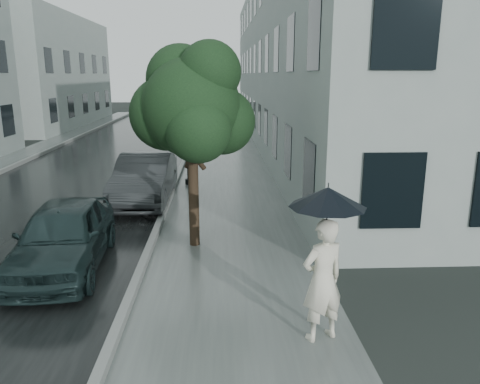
{
  "coord_description": "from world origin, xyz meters",
  "views": [
    {
      "loc": [
        -0.02,
        -7.09,
        3.77
      ],
      "look_at": [
        0.42,
        2.71,
        1.3
      ],
      "focal_mm": 35.0,
      "sensor_mm": 36.0,
      "label": 1
    }
  ],
  "objects_px": {
    "street_tree": "(192,106)",
    "car_near": "(64,236)",
    "pedestrian": "(323,280)",
    "car_far": "(145,178)",
    "lamp_post": "(182,108)"
  },
  "relations": [
    {
      "from": "pedestrian",
      "to": "street_tree",
      "type": "bearing_deg",
      "value": -86.78
    },
    {
      "from": "street_tree",
      "to": "car_near",
      "type": "height_order",
      "value": "street_tree"
    },
    {
      "from": "pedestrian",
      "to": "street_tree",
      "type": "xyz_separation_m",
      "value": [
        -2.03,
        4.08,
        2.19
      ]
    },
    {
      "from": "pedestrian",
      "to": "car_far",
      "type": "xyz_separation_m",
      "value": [
        -3.7,
        7.81,
        -0.2
      ]
    },
    {
      "from": "lamp_post",
      "to": "car_near",
      "type": "height_order",
      "value": "lamp_post"
    },
    {
      "from": "street_tree",
      "to": "car_near",
      "type": "distance_m",
      "value": 3.73
    },
    {
      "from": "pedestrian",
      "to": "car_near",
      "type": "xyz_separation_m",
      "value": [
        -4.55,
        2.8,
        -0.25
      ]
    },
    {
      "from": "pedestrian",
      "to": "car_near",
      "type": "bearing_deg",
      "value": -54.86
    },
    {
      "from": "street_tree",
      "to": "car_near",
      "type": "relative_size",
      "value": 1.14
    },
    {
      "from": "lamp_post",
      "to": "car_far",
      "type": "height_order",
      "value": "lamp_post"
    },
    {
      "from": "pedestrian",
      "to": "car_far",
      "type": "height_order",
      "value": "pedestrian"
    },
    {
      "from": "street_tree",
      "to": "car_far",
      "type": "height_order",
      "value": "street_tree"
    },
    {
      "from": "lamp_post",
      "to": "car_far",
      "type": "bearing_deg",
      "value": -108.21
    },
    {
      "from": "street_tree",
      "to": "car_near",
      "type": "bearing_deg",
      "value": -152.99
    },
    {
      "from": "pedestrian",
      "to": "lamp_post",
      "type": "relative_size",
      "value": 0.4
    }
  ]
}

